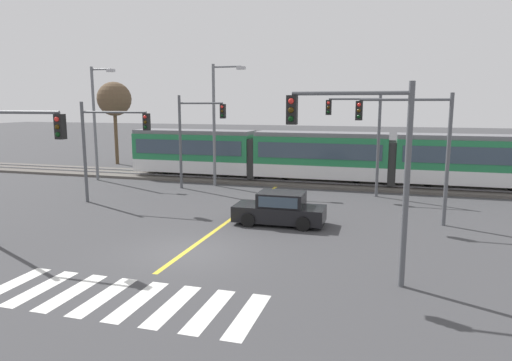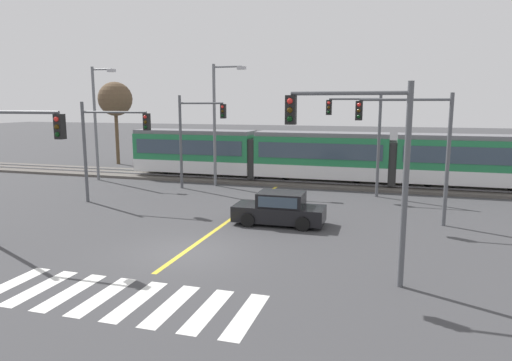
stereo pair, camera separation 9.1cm
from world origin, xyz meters
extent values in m
plane|color=#3D3D3F|center=(0.00, 0.00, 0.00)|extent=(200.00, 200.00, 0.00)
cube|color=#56514C|center=(0.00, 16.29, 0.09)|extent=(120.00, 4.00, 0.18)
cube|color=#939399|center=(0.00, 15.57, 0.23)|extent=(120.00, 0.08, 0.10)
cube|color=#939399|center=(0.00, 17.01, 0.23)|extent=(120.00, 0.08, 0.10)
cube|color=silver|center=(-6.81, 16.29, 0.98)|extent=(9.00, 2.60, 0.90)
cube|color=#237A47|center=(-6.81, 16.29, 2.38)|extent=(9.00, 2.60, 1.90)
cube|color=#384756|center=(-6.81, 14.97, 2.43)|extent=(8.28, 0.04, 1.04)
cube|color=slate|center=(-6.81, 16.29, 3.47)|extent=(9.00, 2.39, 0.28)
cylinder|color=black|center=(-4.34, 16.29, 0.53)|extent=(0.70, 0.20, 0.70)
cylinder|color=black|center=(-9.29, 16.29, 0.53)|extent=(0.70, 0.20, 0.70)
cube|color=silver|center=(2.69, 16.29, 0.98)|extent=(9.00, 2.60, 0.90)
cube|color=#237A47|center=(2.69, 16.29, 2.38)|extent=(9.00, 2.60, 1.90)
cube|color=#384756|center=(2.69, 14.97, 2.43)|extent=(8.28, 0.04, 1.04)
cube|color=slate|center=(2.69, 16.29, 3.47)|extent=(9.00, 2.39, 0.28)
cylinder|color=black|center=(5.16, 16.29, 0.53)|extent=(0.70, 0.20, 0.70)
cylinder|color=black|center=(0.21, 16.29, 0.53)|extent=(0.70, 0.20, 0.70)
cube|color=silver|center=(12.19, 16.29, 0.98)|extent=(9.00, 2.60, 0.90)
cube|color=#237A47|center=(12.19, 16.29, 2.38)|extent=(9.00, 2.60, 1.90)
cube|color=#384756|center=(12.19, 14.97, 2.43)|extent=(8.28, 0.04, 1.04)
cube|color=slate|center=(12.19, 16.29, 3.47)|extent=(9.00, 2.39, 0.28)
cylinder|color=black|center=(14.66, 16.29, 0.53)|extent=(0.70, 0.20, 0.70)
cylinder|color=black|center=(9.71, 16.29, 0.53)|extent=(0.70, 0.20, 0.70)
cube|color=#2D2D2D|center=(-2.06, 16.29, 1.68)|extent=(0.50, 2.34, 2.80)
cube|color=#2D2D2D|center=(7.44, 16.29, 1.68)|extent=(0.50, 2.34, 2.80)
cube|color=silver|center=(-3.85, -4.35, 0.00)|extent=(0.57, 2.80, 0.01)
cube|color=silver|center=(-2.75, -4.34, 0.00)|extent=(0.57, 2.80, 0.01)
cube|color=silver|center=(-1.65, -4.34, 0.00)|extent=(0.57, 2.80, 0.01)
cube|color=silver|center=(-0.55, -4.33, 0.00)|extent=(0.57, 2.80, 0.01)
cube|color=silver|center=(0.55, -4.33, 0.00)|extent=(0.57, 2.80, 0.01)
cube|color=silver|center=(1.65, -4.32, 0.00)|extent=(0.57, 2.80, 0.01)
cube|color=silver|center=(2.75, -4.32, 0.00)|extent=(0.57, 2.80, 0.01)
cube|color=silver|center=(3.85, -4.31, 0.00)|extent=(0.57, 2.80, 0.01)
cube|color=gold|center=(0.00, 5.98, 0.00)|extent=(0.20, 16.62, 0.01)
cube|color=black|center=(2.46, 5.01, 0.52)|extent=(4.23, 1.77, 0.72)
cube|color=black|center=(2.56, 5.01, 1.20)|extent=(2.12, 1.55, 0.64)
cube|color=#384756|center=(1.56, 4.99, 1.20)|extent=(0.12, 1.43, 0.52)
cube|color=#384756|center=(2.58, 4.23, 1.20)|extent=(1.79, 0.07, 0.48)
cylinder|color=black|center=(1.22, 4.14, 0.32)|extent=(0.64, 0.23, 0.64)
cylinder|color=black|center=(1.19, 5.84, 0.32)|extent=(0.64, 0.23, 0.64)
cylinder|color=black|center=(3.74, 4.18, 0.32)|extent=(0.64, 0.23, 0.64)
cylinder|color=black|center=(3.71, 5.88, 0.32)|extent=(0.64, 0.23, 0.64)
cylinder|color=#515459|center=(-9.23, 6.67, 2.83)|extent=(0.18, 0.18, 5.66)
cylinder|color=#515459|center=(-7.23, 6.67, 5.09)|extent=(4.00, 0.12, 0.12)
cube|color=black|center=(-5.23, 6.67, 4.59)|extent=(0.32, 0.28, 0.90)
sphere|color=red|center=(-5.23, 6.52, 4.86)|extent=(0.18, 0.18, 0.18)
sphere|color=#3A2706|center=(-5.23, 6.52, 4.59)|extent=(0.18, 0.18, 0.18)
sphere|color=black|center=(-5.23, 6.52, 4.32)|extent=(0.18, 0.18, 0.18)
cylinder|color=#515459|center=(6.60, 12.87, 3.07)|extent=(0.18, 0.18, 6.13)
cylinder|color=#515459|center=(5.10, 12.87, 5.82)|extent=(3.00, 0.12, 0.12)
cube|color=black|center=(3.60, 12.87, 5.32)|extent=(0.32, 0.28, 0.90)
sphere|color=red|center=(3.60, 12.72, 5.59)|extent=(0.18, 0.18, 0.18)
sphere|color=#3A2706|center=(3.60, 12.72, 5.32)|extent=(0.18, 0.18, 0.18)
sphere|color=black|center=(3.60, 12.72, 5.05)|extent=(0.18, 0.18, 0.18)
cylinder|color=#515459|center=(9.80, 6.93, 3.02)|extent=(0.18, 0.18, 6.04)
cylinder|color=#515459|center=(7.80, 6.93, 5.73)|extent=(4.00, 0.12, 0.12)
cube|color=black|center=(5.80, 6.93, 5.23)|extent=(0.32, 0.28, 0.90)
sphere|color=red|center=(5.80, 6.78, 5.50)|extent=(0.18, 0.18, 0.18)
sphere|color=#3A2706|center=(5.80, 6.78, 5.23)|extent=(0.18, 0.18, 0.18)
sphere|color=black|center=(5.80, 6.78, 4.96)|extent=(0.18, 0.18, 0.18)
cylinder|color=#515459|center=(-5.88, -1.33, 5.24)|extent=(3.50, 0.12, 0.12)
cube|color=black|center=(-4.13, -1.33, 4.74)|extent=(0.32, 0.28, 0.90)
sphere|color=red|center=(-4.13, -1.48, 5.01)|extent=(0.18, 0.18, 0.18)
sphere|color=#3A2706|center=(-4.13, -1.48, 4.74)|extent=(0.18, 0.18, 0.18)
sphere|color=black|center=(-4.13, -1.48, 4.47)|extent=(0.18, 0.18, 0.18)
cylinder|color=#515459|center=(7.78, -1.07, 3.10)|extent=(0.18, 0.18, 6.20)
cylinder|color=#515459|center=(6.03, -1.07, 5.86)|extent=(3.50, 0.12, 0.12)
cube|color=black|center=(4.28, -1.07, 5.36)|extent=(0.32, 0.28, 0.90)
sphere|color=red|center=(4.28, -1.22, 5.63)|extent=(0.18, 0.18, 0.18)
sphere|color=#3A2706|center=(4.28, -1.22, 5.36)|extent=(0.18, 0.18, 0.18)
sphere|color=black|center=(4.28, -1.22, 5.09)|extent=(0.18, 0.18, 0.18)
cylinder|color=#515459|center=(-5.93, 12.11, 3.04)|extent=(0.18, 0.18, 6.08)
cylinder|color=#515459|center=(-4.43, 12.11, 5.57)|extent=(3.00, 0.12, 0.12)
cube|color=black|center=(-2.93, 12.11, 5.07)|extent=(0.32, 0.28, 0.90)
sphere|color=red|center=(-2.93, 11.96, 5.34)|extent=(0.18, 0.18, 0.18)
sphere|color=#3A2706|center=(-2.93, 11.96, 5.07)|extent=(0.18, 0.18, 0.18)
sphere|color=black|center=(-2.93, 11.96, 4.80)|extent=(0.18, 0.18, 0.18)
cylinder|color=slate|center=(-13.26, 13.33, 4.06)|extent=(0.20, 0.20, 8.13)
cylinder|color=slate|center=(-12.48, 13.33, 7.93)|extent=(1.56, 0.12, 0.12)
cube|color=#B2B2B7|center=(-11.70, 13.33, 7.83)|extent=(0.56, 0.28, 0.20)
cylinder|color=slate|center=(-4.13, 13.59, 4.06)|extent=(0.20, 0.20, 8.12)
cylinder|color=slate|center=(-3.16, 13.59, 7.92)|extent=(1.93, 0.12, 0.12)
cube|color=#B2B2B7|center=(-2.20, 13.59, 7.82)|extent=(0.56, 0.28, 0.20)
cylinder|color=brown|center=(-16.98, 21.59, 2.68)|extent=(0.32, 0.32, 5.35)
sphere|color=brown|center=(-16.98, 21.59, 5.96)|extent=(3.07, 3.07, 3.07)
camera|label=1|loc=(7.25, -15.10, 5.56)|focal=32.00mm
camera|label=2|loc=(7.33, -15.08, 5.56)|focal=32.00mm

